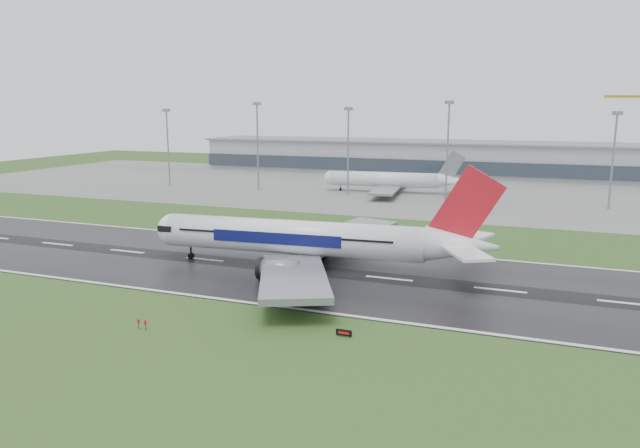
% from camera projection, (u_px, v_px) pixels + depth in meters
% --- Properties ---
extents(ground, '(520.00, 520.00, 0.00)m').
position_uv_depth(ground, '(291.00, 269.00, 117.32)').
color(ground, '#294B1B').
rests_on(ground, ground).
extents(runway, '(400.00, 45.00, 0.10)m').
position_uv_depth(runway, '(291.00, 269.00, 117.31)').
color(runway, black).
rests_on(runway, ground).
extents(apron, '(400.00, 130.00, 0.08)m').
position_uv_depth(apron, '(418.00, 189.00, 231.91)').
color(apron, slate).
rests_on(apron, ground).
extents(terminal, '(240.00, 36.00, 15.00)m').
position_uv_depth(terminal, '(444.00, 158.00, 285.47)').
color(terminal, gray).
rests_on(terminal, ground).
extents(main_airliner, '(74.76, 71.75, 20.50)m').
position_uv_depth(main_airliner, '(316.00, 218.00, 115.42)').
color(main_airliner, white).
rests_on(main_airliner, runway).
extents(parked_airliner, '(58.50, 55.19, 15.75)m').
position_uv_depth(parked_airliner, '(390.00, 172.00, 221.36)').
color(parked_airliner, silver).
rests_on(parked_airliner, apron).
extents(runway_sign, '(2.31, 0.65, 1.04)m').
position_uv_depth(runway_sign, '(344.00, 333.00, 82.39)').
color(runway_sign, black).
rests_on(runway_sign, ground).
extents(floodmast_0, '(0.64, 0.64, 30.01)m').
position_uv_depth(floodmast_0, '(168.00, 149.00, 240.50)').
color(floodmast_0, gray).
rests_on(floodmast_0, ground).
extents(floodmast_1, '(0.64, 0.64, 32.53)m').
position_uv_depth(floodmast_1, '(258.00, 148.00, 225.98)').
color(floodmast_1, gray).
rests_on(floodmast_1, ground).
extents(floodmast_2, '(0.64, 0.64, 30.62)m').
position_uv_depth(floodmast_2, '(348.00, 153.00, 213.41)').
color(floodmast_2, gray).
rests_on(floodmast_2, ground).
extents(floodmast_3, '(0.64, 0.64, 32.75)m').
position_uv_depth(floodmast_3, '(447.00, 153.00, 200.75)').
color(floodmast_3, gray).
rests_on(floodmast_3, ground).
extents(floodmast_4, '(0.64, 0.64, 29.35)m').
position_uv_depth(floodmast_4, '(613.00, 163.00, 183.23)').
color(floodmast_4, gray).
rests_on(floodmast_4, ground).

